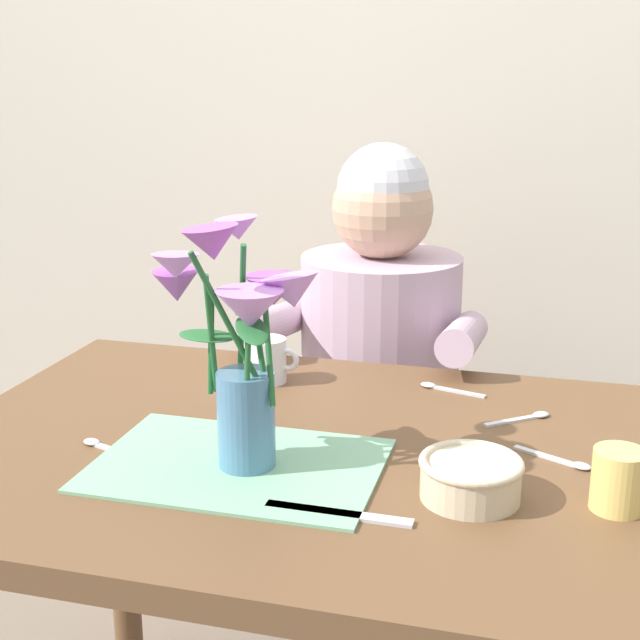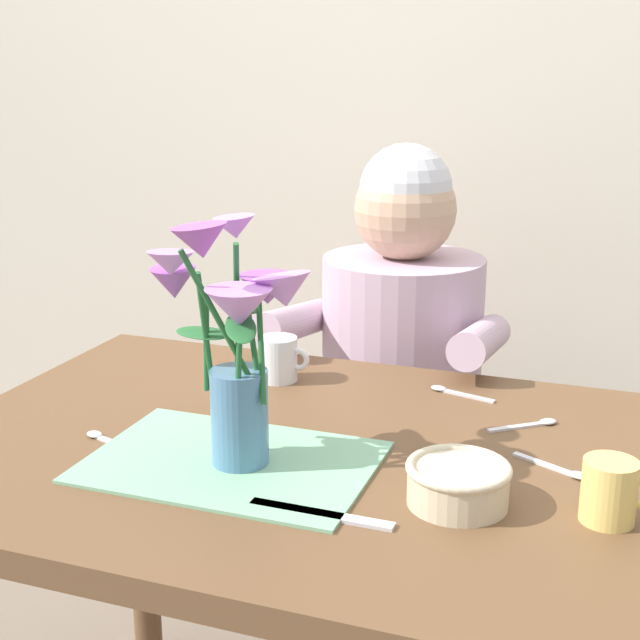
% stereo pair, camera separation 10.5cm
% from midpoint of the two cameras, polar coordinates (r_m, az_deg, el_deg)
% --- Properties ---
extents(wood_panel_backdrop, '(4.00, 0.10, 2.50)m').
position_cam_midpoint_polar(wood_panel_backdrop, '(2.23, 11.19, 14.83)').
color(wood_panel_backdrop, beige).
rests_on(wood_panel_backdrop, ground_plane).
extents(dining_table, '(1.20, 0.80, 0.74)m').
position_cam_midpoint_polar(dining_table, '(1.37, 2.65, -11.93)').
color(dining_table, brown).
rests_on(dining_table, ground_plane).
extents(seated_person, '(0.45, 0.47, 1.14)m').
position_cam_midpoint_polar(seated_person, '(1.95, 6.67, -5.77)').
color(seated_person, '#4C4C56').
rests_on(seated_person, ground_plane).
extents(striped_placemat, '(0.40, 0.28, 0.00)m').
position_cam_midpoint_polar(striped_placemat, '(1.27, -3.32, -9.10)').
color(striped_placemat, '#7AB289').
rests_on(striped_placemat, dining_table).
extents(flower_vase, '(0.25, 0.22, 0.36)m').
position_cam_midpoint_polar(flower_vase, '(1.19, -3.03, -0.79)').
color(flower_vase, teal).
rests_on(flower_vase, dining_table).
extents(ceramic_bowl, '(0.14, 0.14, 0.06)m').
position_cam_midpoint_polar(ceramic_bowl, '(1.17, 11.42, -10.21)').
color(ceramic_bowl, beige).
rests_on(ceramic_bowl, dining_table).
extents(dinner_knife, '(0.19, 0.02, 0.00)m').
position_cam_midpoint_polar(dinner_knife, '(1.14, 2.76, -12.39)').
color(dinner_knife, silver).
rests_on(dinner_knife, dining_table).
extents(tea_cup, '(0.09, 0.07, 0.08)m').
position_cam_midpoint_polar(tea_cup, '(1.18, 20.61, -10.28)').
color(tea_cup, '#E5C666').
rests_on(tea_cup, dining_table).
extents(coffee_cup, '(0.09, 0.07, 0.08)m').
position_cam_midpoint_polar(coffee_cup, '(1.58, -0.74, -2.54)').
color(coffee_cup, silver).
rests_on(coffee_cup, dining_table).
extents(spoon_0, '(0.11, 0.07, 0.01)m').
position_cam_midpoint_polar(spoon_0, '(1.31, 17.54, -9.20)').
color(spoon_0, silver).
rests_on(spoon_0, dining_table).
extents(spoon_1, '(0.12, 0.05, 0.01)m').
position_cam_midpoint_polar(spoon_1, '(1.56, 10.39, -4.57)').
color(spoon_1, silver).
rests_on(spoon_1, dining_table).
extents(spoon_2, '(0.10, 0.09, 0.01)m').
position_cam_midpoint_polar(spoon_2, '(1.45, 15.56, -6.48)').
color(spoon_2, silver).
rests_on(spoon_2, dining_table).
extents(spoon_3, '(0.12, 0.05, 0.01)m').
position_cam_midpoint_polar(spoon_3, '(1.37, -11.47, -7.53)').
color(spoon_3, silver).
rests_on(spoon_3, dining_table).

